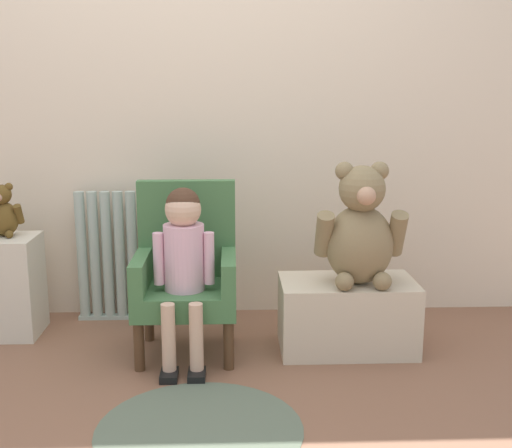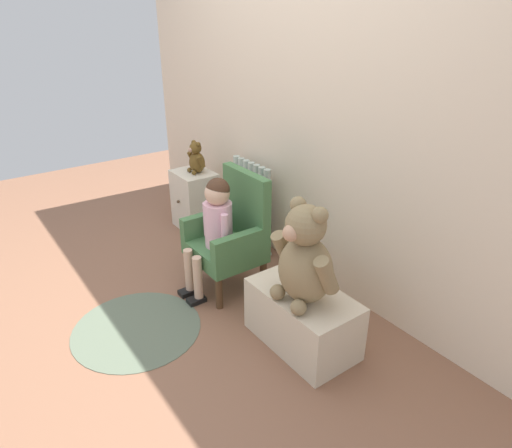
{
  "view_description": "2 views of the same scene",
  "coord_description": "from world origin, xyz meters",
  "px_view_note": "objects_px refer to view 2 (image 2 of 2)",
  "views": [
    {
      "loc": [
        0.22,
        -2.1,
        1.14
      ],
      "look_at": [
        0.32,
        0.58,
        0.57
      ],
      "focal_mm": 45.0,
      "sensor_mm": 36.0,
      "label": 1
    },
    {
      "loc": [
        2.16,
        -0.76,
        1.64
      ],
      "look_at": [
        0.31,
        0.58,
        0.54
      ],
      "focal_mm": 32.0,
      "sensor_mm": 36.0,
      "label": 2
    }
  ],
  "objects_px": {
    "large_teddy_bear": "(305,259)",
    "small_teddy_bear": "(196,159)",
    "low_bench": "(302,318)",
    "child_armchair": "(232,234)",
    "floor_rug": "(137,328)",
    "radiator": "(251,206)",
    "child_figure": "(215,220)",
    "small_dresser": "(195,200)"
  },
  "relations": [
    {
      "from": "radiator",
      "to": "child_figure",
      "type": "relative_size",
      "value": 0.88
    },
    {
      "from": "child_armchair",
      "to": "large_teddy_bear",
      "type": "relative_size",
      "value": 1.41
    },
    {
      "from": "small_dresser",
      "to": "radiator",
      "type": "bearing_deg",
      "value": 19.79
    },
    {
      "from": "child_armchair",
      "to": "low_bench",
      "type": "relative_size",
      "value": 1.26
    },
    {
      "from": "child_armchair",
      "to": "small_dresser",
      "type": "bearing_deg",
      "value": 166.05
    },
    {
      "from": "radiator",
      "to": "child_figure",
      "type": "bearing_deg",
      "value": -55.63
    },
    {
      "from": "radiator",
      "to": "child_armchair",
      "type": "xyz_separation_m",
      "value": [
        0.36,
        -0.4,
        0.03
      ]
    },
    {
      "from": "child_figure",
      "to": "floor_rug",
      "type": "bearing_deg",
      "value": -81.75
    },
    {
      "from": "large_teddy_bear",
      "to": "floor_rug",
      "type": "relative_size",
      "value": 0.74
    },
    {
      "from": "small_teddy_bear",
      "to": "child_figure",
      "type": "bearing_deg",
      "value": -22.65
    },
    {
      "from": "child_figure",
      "to": "large_teddy_bear",
      "type": "distance_m",
      "value": 0.75
    },
    {
      "from": "small_dresser",
      "to": "small_teddy_bear",
      "type": "distance_m",
      "value": 0.35
    },
    {
      "from": "low_bench",
      "to": "large_teddy_bear",
      "type": "distance_m",
      "value": 0.39
    },
    {
      "from": "low_bench",
      "to": "small_dresser",
      "type": "bearing_deg",
      "value": 171.43
    },
    {
      "from": "small_dresser",
      "to": "child_figure",
      "type": "height_order",
      "value": "child_figure"
    },
    {
      "from": "radiator",
      "to": "child_armchair",
      "type": "distance_m",
      "value": 0.54
    },
    {
      "from": "small_dresser",
      "to": "child_figure",
      "type": "relative_size",
      "value": 0.63
    },
    {
      "from": "radiator",
      "to": "floor_rug",
      "type": "xyz_separation_m",
      "value": [
        0.44,
        -1.1,
        -0.32
      ]
    },
    {
      "from": "small_dresser",
      "to": "low_bench",
      "type": "relative_size",
      "value": 0.8
    },
    {
      "from": "large_teddy_bear",
      "to": "small_teddy_bear",
      "type": "height_order",
      "value": "large_teddy_bear"
    },
    {
      "from": "radiator",
      "to": "large_teddy_bear",
      "type": "relative_size",
      "value": 1.23
    },
    {
      "from": "child_figure",
      "to": "floor_rug",
      "type": "relative_size",
      "value": 1.04
    },
    {
      "from": "child_armchair",
      "to": "small_teddy_bear",
      "type": "distance_m",
      "value": 0.91
    },
    {
      "from": "child_armchair",
      "to": "child_figure",
      "type": "distance_m",
      "value": 0.17
    },
    {
      "from": "small_dresser",
      "to": "child_armchair",
      "type": "distance_m",
      "value": 0.91
    },
    {
      "from": "small_dresser",
      "to": "large_teddy_bear",
      "type": "relative_size",
      "value": 0.89
    },
    {
      "from": "radiator",
      "to": "low_bench",
      "type": "height_order",
      "value": "radiator"
    },
    {
      "from": "child_figure",
      "to": "small_dresser",
      "type": "bearing_deg",
      "value": 159.13
    },
    {
      "from": "large_teddy_bear",
      "to": "child_armchair",
      "type": "bearing_deg",
      "value": 175.27
    },
    {
      "from": "child_armchair",
      "to": "floor_rug",
      "type": "height_order",
      "value": "child_armchair"
    },
    {
      "from": "radiator",
      "to": "small_teddy_bear",
      "type": "height_order",
      "value": "small_teddy_bear"
    },
    {
      "from": "radiator",
      "to": "small_dresser",
      "type": "relative_size",
      "value": 1.38
    },
    {
      "from": "large_teddy_bear",
      "to": "floor_rug",
      "type": "distance_m",
      "value": 1.07
    },
    {
      "from": "child_armchair",
      "to": "small_teddy_bear",
      "type": "relative_size",
      "value": 3.0
    },
    {
      "from": "small_dresser",
      "to": "child_armchair",
      "type": "height_order",
      "value": "child_armchair"
    },
    {
      "from": "small_teddy_bear",
      "to": "low_bench",
      "type": "bearing_deg",
      "value": -9.49
    },
    {
      "from": "low_bench",
      "to": "large_teddy_bear",
      "type": "relative_size",
      "value": 1.12
    },
    {
      "from": "child_armchair",
      "to": "floor_rug",
      "type": "distance_m",
      "value": 0.79
    },
    {
      "from": "low_bench",
      "to": "small_teddy_bear",
      "type": "height_order",
      "value": "small_teddy_bear"
    },
    {
      "from": "small_dresser",
      "to": "child_armchair",
      "type": "bearing_deg",
      "value": -13.95
    },
    {
      "from": "large_teddy_bear",
      "to": "small_dresser",
      "type": "bearing_deg",
      "value": 170.23
    },
    {
      "from": "large_teddy_bear",
      "to": "small_teddy_bear",
      "type": "bearing_deg",
      "value": 169.33
    }
  ]
}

